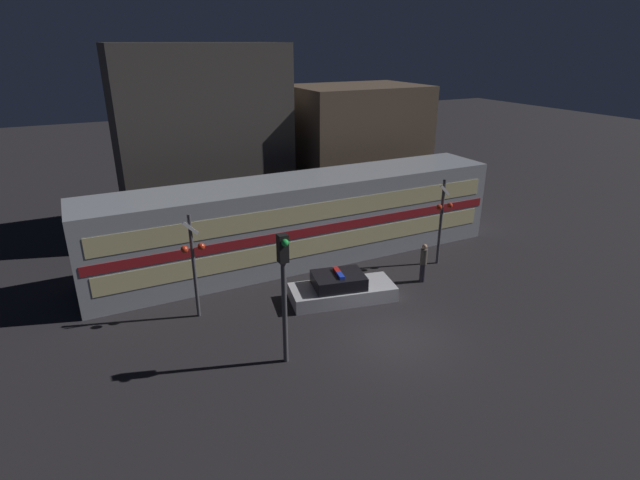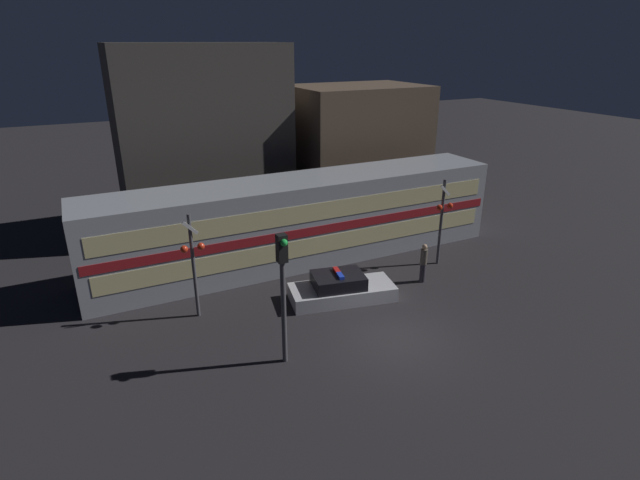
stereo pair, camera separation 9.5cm
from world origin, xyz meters
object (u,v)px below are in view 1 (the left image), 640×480
at_px(train, 301,220).
at_px(crossing_signal_near, 442,216).
at_px(police_car, 341,289).
at_px(traffic_light_corner, 284,282).
at_px(pedestrian, 423,262).

relative_size(train, crossing_signal_near, 4.79).
xyz_separation_m(police_car, traffic_light_corner, (-3.71, -2.94, 2.46)).
relative_size(police_car, traffic_light_corner, 1.00).
bearing_deg(pedestrian, train, 129.15).
relative_size(crossing_signal_near, traffic_light_corner, 0.91).
height_order(train, traffic_light_corner, traffic_light_corner).
bearing_deg(police_car, pedestrian, 9.02).
bearing_deg(traffic_light_corner, train, 61.91).
height_order(train, crossing_signal_near, crossing_signal_near).
xyz_separation_m(train, crossing_signal_near, (5.61, -3.42, 0.38)).
xyz_separation_m(pedestrian, crossing_signal_near, (1.85, 1.20, 1.47)).
bearing_deg(pedestrian, police_car, 177.45).
relative_size(train, traffic_light_corner, 4.38).
height_order(train, police_car, train).
height_order(pedestrian, crossing_signal_near, crossing_signal_near).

